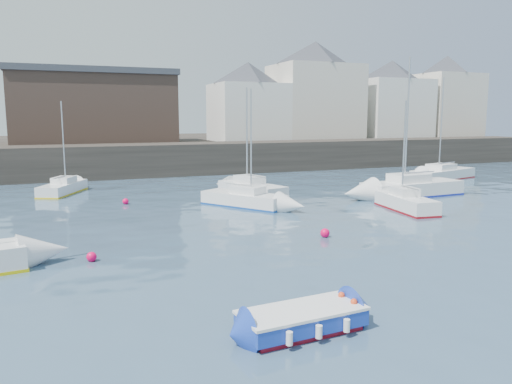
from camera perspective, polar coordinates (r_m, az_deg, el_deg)
name	(u,v)px	position (r m, az deg, el deg)	size (l,w,h in m)	color
water	(392,287)	(17.43, 15.28, -10.40)	(220.00, 220.00, 0.00)	#2D4760
quay_wall	(167,159)	(49.25, -10.15, 3.71)	(90.00, 5.00, 3.00)	#28231E
land_strip	(138,149)	(66.92, -13.38, 4.79)	(90.00, 32.00, 2.80)	#28231E
bldg_east_a	(315,90)	(62.82, 6.75, 11.49)	(13.36, 13.36, 11.80)	beige
bldg_east_b	(391,99)	(68.35, 15.18, 10.23)	(11.88, 11.88, 9.95)	white
bldg_east_c	(445,96)	(74.13, 20.84, 10.21)	(11.14, 11.14, 10.95)	beige
bldg_east_d	(248,101)	(58.50, -0.91, 10.35)	(11.14, 11.14, 8.95)	white
warehouse	(93,107)	(56.18, -18.10, 9.24)	(16.40, 10.40, 7.60)	#3D2D26
blue_dinghy	(302,319)	(13.49, 5.27, -14.26)	(3.44, 1.89, 0.64)	maroon
sailboat_b	(244,199)	(31.32, -1.35, -0.79)	(4.59, 5.71, 7.26)	white
sailboat_c	(406,202)	(31.27, 16.74, -1.12)	(2.27, 5.14, 6.54)	white
sailboat_d	(412,188)	(37.07, 17.39, 0.46)	(7.66, 2.82, 9.62)	white
sailboat_f	(252,189)	(35.02, -0.51, 0.31)	(3.38, 6.12, 7.58)	white
sailboat_g	(443,174)	(47.97, 20.55, 1.98)	(7.44, 4.15, 8.98)	white
sailboat_h	(63,188)	(39.22, -21.19, 0.48)	(3.74, 5.42, 6.71)	white
buoy_near	(92,261)	(20.67, -18.25, -7.52)	(0.39, 0.39, 0.39)	#FF054C
buoy_mid	(325,237)	(23.67, 7.88, -5.13)	(0.44, 0.44, 0.44)	#FF054C
buoy_far	(126,204)	(33.23, -14.68, -1.35)	(0.40, 0.40, 0.40)	#FF054C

